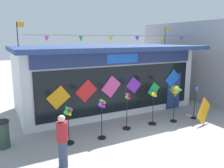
% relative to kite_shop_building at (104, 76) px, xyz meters
% --- Properties ---
extents(ground_plane, '(80.00, 80.00, 0.00)m').
position_rel_kite_shop_building_xyz_m(ground_plane, '(-0.21, -5.78, -1.79)').
color(ground_plane, '#9E9B99').
extents(kite_shop_building, '(9.67, 5.23, 4.65)m').
position_rel_kite_shop_building_xyz_m(kite_shop_building, '(0.00, 0.00, 0.00)').
color(kite_shop_building, silver).
rests_on(kite_shop_building, ground_plane).
extents(wind_spinner_far_left, '(0.40, 0.37, 1.49)m').
position_rel_kite_shop_building_xyz_m(wind_spinner_far_left, '(-3.24, -3.72, -0.87)').
color(wind_spinner_far_left, black).
rests_on(wind_spinner_far_left, ground_plane).
extents(wind_spinner_left, '(0.39, 0.32, 1.65)m').
position_rel_kite_shop_building_xyz_m(wind_spinner_left, '(-1.96, -3.89, -0.70)').
color(wind_spinner_left, black).
rests_on(wind_spinner_left, ground_plane).
extents(wind_spinner_center_left, '(0.36, 0.36, 1.65)m').
position_rel_kite_shop_building_xyz_m(wind_spinner_center_left, '(-0.57, -3.50, -0.90)').
color(wind_spinner_center_left, black).
rests_on(wind_spinner_center_left, ground_plane).
extents(wind_spinner_center_right, '(0.41, 0.37, 1.70)m').
position_rel_kite_shop_building_xyz_m(wind_spinner_center_right, '(0.77, -3.58, -0.71)').
color(wind_spinner_center_right, black).
rests_on(wind_spinner_center_right, ground_plane).
extents(wind_spinner_right, '(0.40, 0.40, 1.76)m').
position_rel_kite_shop_building_xyz_m(wind_spinner_right, '(1.87, -3.75, -0.35)').
color(wind_spinner_right, black).
rests_on(wind_spinner_right, ground_plane).
extents(wind_spinner_far_right, '(0.33, 0.29, 1.71)m').
position_rel_kite_shop_building_xyz_m(wind_spinner_far_right, '(3.08, -3.89, -0.72)').
color(wind_spinner_far_right, black).
rests_on(wind_spinner_far_right, ground_plane).
extents(person_mid_plaza, '(0.34, 0.34, 1.68)m').
position_rel_kite_shop_building_xyz_m(person_mid_plaza, '(-3.88, -5.17, -0.93)').
color(person_mid_plaza, '#333D56').
rests_on(person_mid_plaza, ground_plane).
extents(trash_bin, '(0.52, 0.52, 1.02)m').
position_rel_kite_shop_building_xyz_m(trash_bin, '(-5.46, -2.87, -1.27)').
color(trash_bin, '#2D4238').
rests_on(trash_bin, ground_plane).
extents(display_kite_on_ground, '(1.20, 0.37, 1.20)m').
position_rel_kite_shop_building_xyz_m(display_kite_on_ground, '(2.96, -4.53, -1.19)').
color(display_kite_on_ground, orange).
rests_on(display_kite_on_ground, ground_plane).
extents(neighbour_building, '(6.32, 8.72, 4.94)m').
position_rel_kite_shop_building_xyz_m(neighbour_building, '(8.82, -0.37, 0.69)').
color(neighbour_building, '#99999E').
rests_on(neighbour_building, ground_plane).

